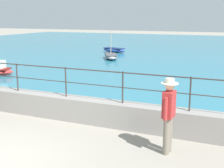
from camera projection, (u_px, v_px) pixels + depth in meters
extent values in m
cube|color=gray|center=(67.00, 107.00, 9.34)|extent=(20.00, 0.56, 0.70)
cylinder|color=#383330|center=(17.00, 77.00, 9.88)|extent=(0.04, 0.04, 0.90)
cylinder|color=#383330|center=(66.00, 82.00, 9.16)|extent=(0.04, 0.04, 0.90)
cylinder|color=#383330|center=(123.00, 88.00, 8.45)|extent=(0.04, 0.04, 0.90)
cylinder|color=#383330|center=(190.00, 94.00, 7.73)|extent=(0.04, 0.04, 0.90)
cylinder|color=#383330|center=(65.00, 68.00, 9.07)|extent=(18.40, 0.04, 0.04)
cylinder|color=#383330|center=(66.00, 82.00, 9.16)|extent=(18.40, 0.03, 0.03)
cube|color=teal|center=(191.00, 49.00, 29.67)|extent=(64.00, 44.32, 0.06)
cylinder|color=slate|center=(169.00, 134.00, 7.03)|extent=(0.15, 0.15, 0.86)
cylinder|color=slate|center=(166.00, 136.00, 6.88)|extent=(0.15, 0.15, 0.86)
cube|color=#B22D2D|center=(169.00, 104.00, 6.80)|extent=(0.24, 0.37, 0.60)
cylinder|color=#B22D2D|center=(172.00, 103.00, 7.01)|extent=(0.09, 0.09, 0.52)
cylinder|color=#B22D2D|center=(166.00, 109.00, 6.60)|extent=(0.09, 0.09, 0.52)
sphere|color=beige|center=(170.00, 86.00, 6.70)|extent=(0.22, 0.22, 0.22)
cylinder|color=beige|center=(170.00, 83.00, 6.69)|extent=(0.38, 0.38, 0.02)
cylinder|color=beige|center=(170.00, 81.00, 6.68)|extent=(0.20, 0.20, 0.10)
ellipsoid|color=gray|center=(111.00, 56.00, 22.10)|extent=(1.92, 2.44, 0.36)
cube|color=#4D4D51|center=(111.00, 54.00, 22.07)|extent=(1.57, 1.98, 0.06)
cylinder|color=#B2A899|center=(111.00, 42.00, 21.98)|extent=(0.06, 0.06, 1.69)
ellipsoid|color=#2D4C9E|center=(114.00, 50.00, 26.40)|extent=(2.46, 1.51, 0.36)
cube|color=navy|center=(114.00, 48.00, 26.37)|extent=(1.98, 1.25, 0.06)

